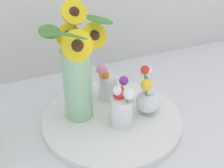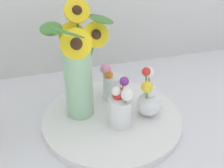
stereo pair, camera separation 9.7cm
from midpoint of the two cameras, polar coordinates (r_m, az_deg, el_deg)
The scene contains 6 objects.
ground_plane at distance 1.02m, azimuth 5.94°, elevation -8.97°, with size 6.00×6.00×0.00m, color silver.
serving_tray at distance 1.05m, azimuth 2.66°, elevation -6.62°, with size 0.46×0.46×0.02m.
mason_jar_sunflowers at distance 0.97m, azimuth -3.34°, elevation 2.71°, with size 0.23×0.21×0.37m.
vase_small_center at distance 0.98m, azimuth 4.45°, elevation -4.28°, with size 0.07×0.10×0.15m.
vase_bulb_right at distance 1.03m, azimuth 9.42°, elevation -2.72°, with size 0.08×0.08×0.18m.
vase_small_back at distance 1.10m, azimuth 2.29°, elevation 0.04°, with size 0.07×0.06×0.13m.
Camera 2 is at (-0.27, -0.72, 0.66)m, focal length 50.00 mm.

